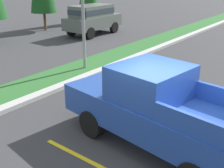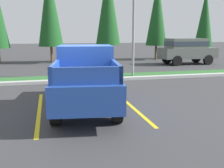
% 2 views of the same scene
% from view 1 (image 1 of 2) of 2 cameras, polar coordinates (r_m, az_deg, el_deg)
% --- Properties ---
extents(ground_plane, '(120.00, 120.00, 0.00)m').
position_cam_1_polar(ground_plane, '(7.43, 9.29, -12.84)').
color(ground_plane, '#38383A').
extents(parking_line_far, '(0.12, 4.80, 0.01)m').
position_cam_1_polar(parking_line_far, '(8.77, 14.01, -7.52)').
color(parking_line_far, yellow).
rests_on(parking_line_far, ground).
extents(curb_strip, '(56.00, 0.40, 0.15)m').
position_cam_1_polar(curb_strip, '(10.36, -15.66, -2.62)').
color(curb_strip, '#B2B2AD').
rests_on(curb_strip, ground).
extents(grass_median, '(56.00, 1.80, 0.06)m').
position_cam_1_polar(grass_median, '(11.22, -19.07, -1.38)').
color(grass_median, '#2D662D').
rests_on(grass_median, ground).
extents(pickup_truck_main, '(2.57, 5.43, 2.10)m').
position_cam_1_polar(pickup_truck_main, '(7.06, 9.19, -5.00)').
color(pickup_truck_main, black).
rests_on(pickup_truck_main, ground).
extents(suv_distant, '(4.65, 2.06, 2.10)m').
position_cam_1_polar(suv_distant, '(20.85, -3.93, 13.28)').
color(suv_distant, black).
rests_on(suv_distant, ground).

